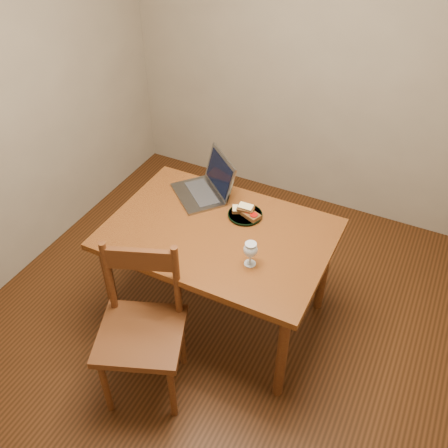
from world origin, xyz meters
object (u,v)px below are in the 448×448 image
at_px(milk_glass, 250,254).
at_px(laptop, 208,184).
at_px(plate, 245,215).
at_px(chair, 141,324).
at_px(table, 219,242).

relative_size(milk_glass, laptop, 0.32).
bearing_deg(laptop, plate, 21.12).
height_order(chair, plate, chair).
distance_m(table, laptop, 0.41).
bearing_deg(chair, plate, 53.73).
distance_m(table, chair, 0.67).
relative_size(chair, laptop, 1.23).
distance_m(chair, laptop, 0.99).
relative_size(table, laptop, 2.76).
bearing_deg(laptop, milk_glass, -2.66).
bearing_deg(table, plate, 68.69).
relative_size(chair, plate, 2.77).
xyz_separation_m(chair, plate, (0.22, 0.84, 0.22)).
bearing_deg(milk_glass, laptop, 137.03).
bearing_deg(milk_glass, plate, 118.31).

